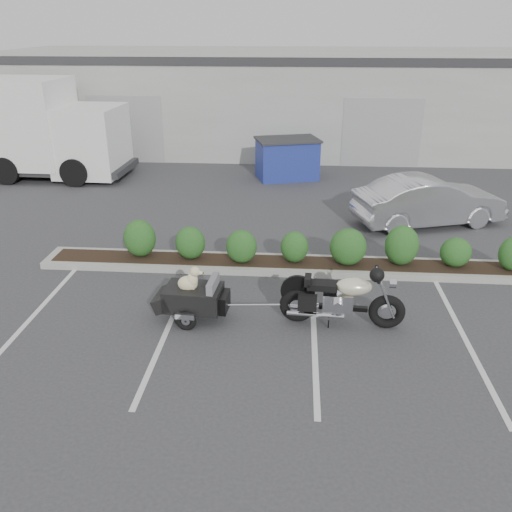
# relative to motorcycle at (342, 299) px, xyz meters

# --- Properties ---
(ground) EXTENTS (90.00, 90.00, 0.00)m
(ground) POSITION_rel_motorcycle_xyz_m (-1.70, 0.26, -0.53)
(ground) COLOR #38383A
(ground) RESTS_ON ground
(planter_kerb) EXTENTS (12.00, 1.00, 0.15)m
(planter_kerb) POSITION_rel_motorcycle_xyz_m (-0.70, 2.46, -0.46)
(planter_kerb) COLOR #9E9E93
(planter_kerb) RESTS_ON ground
(building) EXTENTS (26.00, 10.00, 4.00)m
(building) POSITION_rel_motorcycle_xyz_m (-1.70, 17.26, 1.47)
(building) COLOR #9EA099
(building) RESTS_ON ground
(motorcycle) EXTENTS (2.33, 0.79, 1.33)m
(motorcycle) POSITION_rel_motorcycle_xyz_m (0.00, 0.00, 0.00)
(motorcycle) COLOR black
(motorcycle) RESTS_ON ground
(pet_trailer) EXTENTS (1.86, 1.04, 1.10)m
(pet_trailer) POSITION_rel_motorcycle_xyz_m (-2.78, 0.02, -0.07)
(pet_trailer) COLOR black
(pet_trailer) RESTS_ON ground
(sedan) EXTENTS (4.35, 2.61, 1.35)m
(sedan) POSITION_rel_motorcycle_xyz_m (2.76, 5.70, 0.14)
(sedan) COLOR silver
(sedan) RESTS_ON ground
(dumpster) EXTENTS (2.49, 2.03, 1.43)m
(dumpster) POSITION_rel_motorcycle_xyz_m (-1.25, 10.30, 0.19)
(dumpster) COLOR navy
(dumpster) RESTS_ON ground
(delivery_truck) EXTENTS (7.59, 2.86, 3.44)m
(delivery_truck) POSITION_rel_motorcycle_xyz_m (-10.72, 9.93, 1.12)
(delivery_truck) COLOR white
(delivery_truck) RESTS_ON ground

